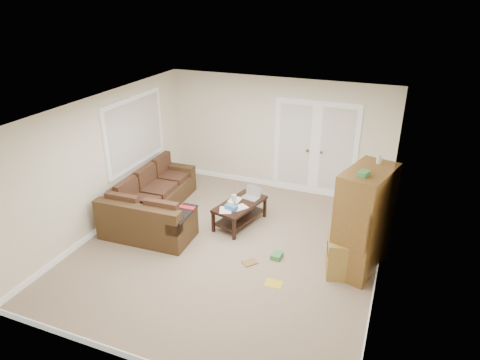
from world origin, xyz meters
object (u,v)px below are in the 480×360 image
at_px(sectional_sofa, 152,205).
at_px(coffee_table, 241,212).
at_px(side_cabinet, 343,254).
at_px(tv_armoire, 363,220).

bearing_deg(sectional_sofa, coffee_table, 13.39).
distance_m(coffee_table, side_cabinet, 2.26).
relative_size(coffee_table, tv_armoire, 0.66).
xyz_separation_m(sectional_sofa, tv_armoire, (3.97, -0.11, 0.57)).
relative_size(sectional_sofa, coffee_table, 2.09).
bearing_deg(coffee_table, tv_armoire, -0.38).
height_order(tv_armoire, side_cabinet, tv_armoire).
bearing_deg(side_cabinet, tv_armoire, 42.13).
xyz_separation_m(sectional_sofa, coffee_table, (1.67, 0.47, -0.06)).
bearing_deg(coffee_table, sectional_sofa, -150.62).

